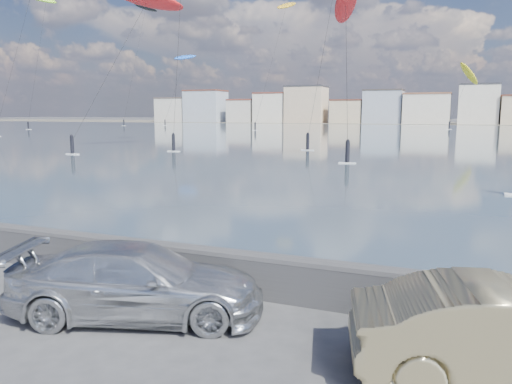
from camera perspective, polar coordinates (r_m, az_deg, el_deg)
ground at (r=10.10m, az=-14.48°, el=-15.49°), size 700.00×700.00×0.00m
bay_water at (r=99.06m, az=18.99°, el=6.20°), size 500.00×177.00×0.00m
far_shore_strip at (r=207.43m, az=20.77°, el=7.36°), size 500.00×60.00×0.00m
seawall at (r=12.01m, az=-6.84°, el=-8.27°), size 400.00×0.36×1.08m
far_buildings at (r=193.37m, az=21.14°, el=9.04°), size 240.79×13.26×14.60m
car_silver at (r=10.61m, az=-13.39°, el=-9.90°), size 5.55×3.64×1.49m
car_champagne at (r=8.84m, az=27.07°, el=-14.31°), size 5.07×2.83×1.58m
kitesurfer_0 at (r=170.41m, az=-12.53°, el=19.73°), size 9.19×10.49×38.98m
kitesurfer_3 at (r=130.23m, az=3.46°, el=20.31°), size 5.71×17.68×31.97m
kitesurfer_4 at (r=143.63m, az=23.15°, el=12.27°), size 7.92×15.95×17.44m
kitesurfer_7 at (r=59.79m, az=-12.29°, el=20.57°), size 6.85×14.83×17.64m
kitesurfer_11 at (r=56.26m, az=10.22°, el=20.23°), size 6.47×17.83×17.34m
kitesurfer_12 at (r=165.00m, az=-8.11°, el=14.94°), size 6.92×12.39×23.13m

